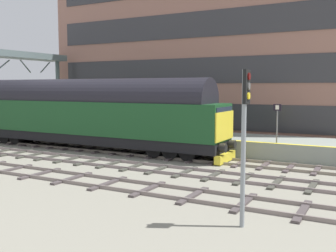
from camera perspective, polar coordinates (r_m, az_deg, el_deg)
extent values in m
plane|color=gray|center=(23.65, -0.22, -4.46)|extent=(140.00, 140.00, 0.00)
cube|color=gray|center=(23.02, -1.08, -4.55)|extent=(0.07, 60.00, 0.15)
cube|color=gray|center=(24.26, 0.59, -4.02)|extent=(0.07, 60.00, 0.15)
cube|color=#4C4142|center=(21.02, 20.64, -5.99)|extent=(2.50, 0.26, 0.09)
cube|color=#4C4142|center=(21.23, 17.14, -5.76)|extent=(2.50, 0.26, 0.09)
cube|color=#4C4142|center=(21.51, 13.71, -5.52)|extent=(2.50, 0.26, 0.09)
cube|color=#4C4142|center=(21.86, 10.39, -5.27)|extent=(2.50, 0.26, 0.09)
cube|color=#4C4142|center=(22.29, 7.19, -5.01)|extent=(2.50, 0.26, 0.09)
cube|color=#4C4142|center=(22.78, 4.12, -4.75)|extent=(2.50, 0.26, 0.09)
cube|color=#4C4142|center=(23.34, 1.19, -4.48)|extent=(2.50, 0.26, 0.09)
cube|color=#4C4142|center=(23.95, -1.59, -4.22)|extent=(2.50, 0.26, 0.09)
cube|color=#4C4142|center=(24.62, -4.23, -3.96)|extent=(2.50, 0.26, 0.09)
cube|color=#4C4142|center=(25.34, -6.72, -3.71)|extent=(2.50, 0.26, 0.09)
cube|color=#4C4142|center=(26.10, -9.07, -3.47)|extent=(2.50, 0.26, 0.09)
cube|color=#4C4142|center=(26.91, -11.28, -3.23)|extent=(2.50, 0.26, 0.09)
cube|color=#4C4142|center=(27.75, -13.36, -3.01)|extent=(2.50, 0.26, 0.09)
cube|color=#4C4142|center=(28.63, -15.32, -2.79)|extent=(2.50, 0.26, 0.09)
cube|color=#4C4142|center=(29.53, -17.15, -2.59)|extent=(2.50, 0.26, 0.09)
cube|color=#4C4142|center=(30.47, -18.87, -2.39)|extent=(2.50, 0.26, 0.09)
cube|color=#4C4142|center=(31.44, -20.49, -2.21)|extent=(2.50, 0.26, 0.09)
cube|color=#4C4142|center=(32.42, -22.01, -2.03)|extent=(2.50, 0.26, 0.09)
cube|color=gray|center=(20.11, -6.00, -6.08)|extent=(0.07, 60.00, 0.15)
cube|color=gray|center=(21.28, -3.81, -5.41)|extent=(0.07, 60.00, 0.15)
cube|color=#403F38|center=(17.60, 20.07, -8.20)|extent=(2.50, 0.26, 0.09)
cube|color=#403F38|center=(17.86, 15.38, -7.86)|extent=(2.50, 0.26, 0.09)
cube|color=#403F38|center=(18.23, 10.86, -7.48)|extent=(2.50, 0.26, 0.09)
cube|color=#403F38|center=(18.70, 6.55, -7.08)|extent=(2.50, 0.26, 0.09)
cube|color=#403F38|center=(19.28, 2.48, -6.66)|extent=(2.50, 0.26, 0.09)
cube|color=#403F38|center=(19.95, -1.33, -6.24)|extent=(2.50, 0.26, 0.09)
cube|color=#403F38|center=(20.70, -4.87, -5.82)|extent=(2.50, 0.26, 0.09)
cube|color=#403F38|center=(21.52, -8.15, -5.41)|extent=(2.50, 0.26, 0.09)
cube|color=#403F38|center=(22.41, -11.17, -5.02)|extent=(2.50, 0.26, 0.09)
cube|color=#403F38|center=(23.35, -13.95, -4.65)|extent=(2.50, 0.26, 0.09)
cube|color=#403F38|center=(24.35, -16.51, -4.29)|extent=(2.50, 0.26, 0.09)
cube|color=#403F38|center=(25.39, -18.86, -3.96)|extent=(2.50, 0.26, 0.09)
cube|color=#403F38|center=(26.47, -21.02, -3.65)|extent=(2.50, 0.26, 0.09)
cube|color=#403F38|center=(27.59, -23.00, -3.36)|extent=(2.50, 0.26, 0.09)
cube|color=slate|center=(17.34, -12.75, -8.10)|extent=(0.07, 60.00, 0.15)
cube|color=slate|center=(18.41, -9.80, -7.23)|extent=(0.07, 60.00, 0.15)
cube|color=#494041|center=(14.15, 18.81, -11.55)|extent=(2.50, 0.26, 0.09)
cube|color=#494041|center=(14.59, 10.91, -10.82)|extent=(2.50, 0.26, 0.09)
cube|color=#494041|center=(15.27, 3.62, -9.97)|extent=(2.50, 0.26, 0.09)
cube|color=#494041|center=(16.18, -2.90, -9.07)|extent=(2.50, 0.26, 0.09)
cube|color=#494041|center=(17.27, -8.64, -8.18)|extent=(2.50, 0.26, 0.09)
cube|color=#494041|center=(18.52, -13.63, -7.33)|extent=(2.50, 0.26, 0.09)
cube|color=#494041|center=(19.89, -17.95, -6.55)|extent=(2.50, 0.26, 0.09)
cube|color=#494041|center=(21.35, -21.69, -5.85)|extent=(2.50, 0.26, 0.09)
cube|color=gray|center=(26.75, 3.47, -2.20)|extent=(4.00, 44.00, 1.00)
cube|color=yellow|center=(25.03, 1.70, -1.57)|extent=(0.30, 44.00, 0.01)
cube|color=#9A6B5D|center=(33.56, 5.94, 13.46)|extent=(5.19, 28.10, 17.44)
cube|color=#353438|center=(30.92, 3.96, 1.50)|extent=(0.06, 25.85, 1.95)
cube|color=#353438|center=(30.87, 4.00, 7.98)|extent=(0.06, 25.85, 1.95)
cube|color=#353438|center=(31.20, 4.05, 14.39)|extent=(0.06, 25.85, 1.95)
cube|color=black|center=(27.08, -12.02, -1.54)|extent=(2.56, 19.78, 0.60)
cube|color=#184722|center=(26.94, -12.08, 1.31)|extent=(2.70, 19.78, 2.10)
cylinder|color=black|center=(26.88, -12.14, 3.93)|extent=(2.56, 18.20, 2.57)
cube|color=yellow|center=(21.88, 8.15, 0.00)|extent=(2.65, 0.08, 1.58)
cube|color=#232D3D|center=(21.83, 8.13, 1.90)|extent=(2.38, 0.04, 0.64)
cube|color=#232D3D|center=(27.98, -10.28, 2.12)|extent=(0.04, 13.85, 0.44)
cylinder|color=black|center=(21.25, 7.94, -3.15)|extent=(0.48, 0.35, 0.48)
cylinder|color=black|center=(22.65, 9.27, -2.63)|extent=(0.48, 0.35, 0.48)
cube|color=yellow|center=(22.10, 8.24, -4.48)|extent=(2.43, 0.36, 0.47)
cylinder|color=black|center=(22.80, 3.59, -3.53)|extent=(1.64, 1.04, 1.04)
cylinder|color=black|center=(23.27, 1.12, -3.33)|extent=(1.64, 1.04, 1.04)
cylinder|color=black|center=(23.79, -1.24, -3.13)|extent=(1.64, 1.04, 1.04)
cylinder|color=black|center=(31.18, -20.20, -1.38)|extent=(1.64, 1.04, 1.04)
cylinder|color=black|center=(32.01, -21.51, -1.25)|extent=(1.64, 1.04, 1.04)
cylinder|color=black|center=(32.85, -22.75, -1.13)|extent=(1.64, 1.04, 1.04)
cylinder|color=gray|center=(11.79, 10.81, -3.37)|extent=(0.14, 0.14, 4.66)
cube|color=black|center=(11.63, 11.26, 5.58)|extent=(0.44, 0.10, 0.99)
cylinder|color=#500807|center=(11.61, 11.58, 7.03)|extent=(0.20, 0.06, 0.20)
cylinder|color=#50504E|center=(11.61, 11.55, 5.65)|extent=(0.20, 0.06, 0.20)
cylinder|color=yellow|center=(11.61, 11.52, 4.27)|extent=(0.20, 0.06, 0.20)
cylinder|color=slate|center=(23.03, 15.45, 0.34)|extent=(0.08, 0.08, 2.19)
cube|color=black|center=(22.94, 15.49, 2.61)|extent=(0.05, 0.44, 0.36)
cube|color=white|center=(22.91, 15.48, 2.61)|extent=(0.01, 0.20, 0.24)
cylinder|color=#25322F|center=(29.91, -6.42, 0.40)|extent=(0.13, 0.13, 0.84)
cylinder|color=#25322F|center=(30.03, -6.72, 0.42)|extent=(0.13, 0.13, 0.84)
cylinder|color=black|center=(29.91, -6.59, 1.75)|extent=(0.36, 0.36, 0.56)
sphere|color=tan|center=(29.88, -6.60, 2.53)|extent=(0.22, 0.22, 0.22)
cylinder|color=black|center=(29.78, -6.27, 1.73)|extent=(0.09, 0.09, 0.52)
cylinder|color=black|center=(30.04, -6.91, 1.76)|extent=(0.09, 0.09, 0.52)
cylinder|color=slate|center=(37.38, -15.55, 4.03)|extent=(0.36, 0.36, 6.44)
cylinder|color=slate|center=(33.46, -22.66, 8.12)|extent=(1.20, 0.10, 0.89)
cylinder|color=slate|center=(34.87, -19.87, 8.10)|extent=(1.08, 0.10, 1.04)
cylinder|color=slate|center=(36.35, -17.30, 8.07)|extent=(1.13, 0.10, 0.98)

